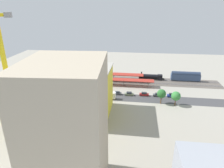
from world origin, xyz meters
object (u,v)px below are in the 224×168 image
object	(u,v)px
box_truck_0	(72,94)
street_tree_0	(52,90)
platform_canopy_near	(100,79)
parked_car_5	(102,92)
parked_car_7	(77,91)
parked_car_2	(144,94)
parked_car_0	(171,95)
locomotive	(152,77)
passenger_coach	(186,76)
parked_car_3	(129,94)
street_tree_1	(31,87)
parked_car_6	(91,91)
construction_building	(63,92)
parked_car_1	(158,95)
box_truck_1	(71,92)
street_tree_4	(37,87)
box_truck_2	(107,95)
street_tree_3	(176,96)
traffic_light	(64,83)
street_tree_2	(161,94)
street_tree_5	(66,89)
platform_canopy_far	(101,74)
parked_car_4	(117,93)

from	to	relation	value
box_truck_0	street_tree_0	world-z (taller)	street_tree_0
platform_canopy_near	parked_car_5	size ratio (longest dim) A/B	14.25
parked_car_7	parked_car_2	bearing A→B (deg)	-179.97
parked_car_0	locomotive	bearing A→B (deg)	-71.27
passenger_coach	parked_car_0	size ratio (longest dim) A/B	3.94
platform_canopy_near	parked_car_2	bearing A→B (deg)	153.18
platform_canopy_near	street_tree_0	bearing A→B (deg)	47.54
parked_car_3	street_tree_1	distance (m)	49.29
parked_car_6	construction_building	size ratio (longest dim) A/B	0.11
parked_car_3	street_tree_0	distance (m)	38.52
parked_car_1	box_truck_1	world-z (taller)	box_truck_1
street_tree_4	box_truck_2	bearing A→B (deg)	-175.53
street_tree_0	street_tree_3	size ratio (longest dim) A/B	1.02
locomotive	traffic_light	bearing A→B (deg)	25.83
parked_car_1	street_tree_3	size ratio (longest dim) A/B	0.70
street_tree_2	box_truck_1	bearing A→B (deg)	-5.15
parked_car_7	construction_building	distance (m)	23.62
parked_car_3	street_tree_2	xyz separation A→B (m)	(-15.20, 7.53, 4.29)
construction_building	traffic_light	xyz separation A→B (m)	(8.10, -23.29, -5.08)
construction_building	box_truck_0	size ratio (longest dim) A/B	3.99
traffic_light	box_truck_0	bearing A→B (deg)	133.11
parked_car_3	traffic_light	bearing A→B (deg)	-3.16
passenger_coach	street_tree_5	world-z (taller)	street_tree_5
street_tree_4	street_tree_2	bearing A→B (deg)	-179.68
box_truck_0	parked_car_7	bearing A→B (deg)	-94.88
box_truck_1	street_tree_5	distance (m)	5.87
street_tree_1	street_tree_2	distance (m)	63.56
passenger_coach	street_tree_3	distance (m)	35.76
street_tree_3	street_tree_5	xyz separation A→B (m)	(52.28, -0.65, 0.81)
parked_car_5	construction_building	bearing A→B (deg)	59.36
box_truck_0	street_tree_3	bearing A→B (deg)	176.33
parked_car_2	parked_car_7	world-z (taller)	parked_car_2
parked_car_0	parked_car_1	bearing A→B (deg)	1.27
parked_car_1	street_tree_4	world-z (taller)	street_tree_4
parked_car_6	platform_canopy_near	bearing A→B (deg)	-102.19
locomotive	street_tree_0	size ratio (longest dim) A/B	2.25
platform_canopy_near	parked_car_7	world-z (taller)	platform_canopy_near
box_truck_2	street_tree_1	distance (m)	38.10
platform_canopy_near	platform_canopy_far	size ratio (longest dim) A/B	1.21
passenger_coach	street_tree_1	distance (m)	88.21
parked_car_4	box_truck_2	bearing A→B (deg)	52.19
parked_car_1	platform_canopy_near	bearing A→B (deg)	-21.80
parked_car_0	box_truck_1	world-z (taller)	box_truck_1
parked_car_2	street_tree_5	xyz separation A→B (m)	(38.35, 8.38, 4.71)
parked_car_4	street_tree_5	bearing A→B (deg)	18.88
parked_car_7	box_truck_1	world-z (taller)	box_truck_1
street_tree_1	locomotive	bearing A→B (deg)	-151.35
box_truck_0	street_tree_1	world-z (taller)	street_tree_1
passenger_coach	parked_car_2	distance (m)	35.65
locomotive	passenger_coach	world-z (taller)	passenger_coach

